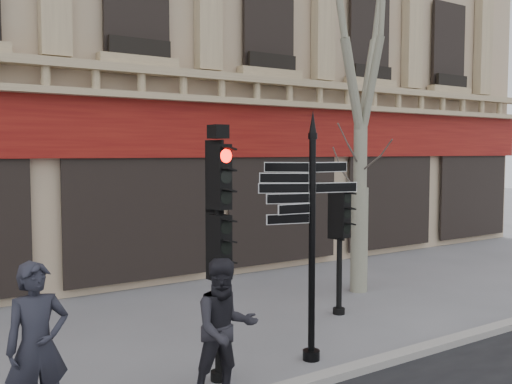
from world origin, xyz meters
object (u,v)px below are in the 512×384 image
Objects in this scene: fingerpost at (312,194)px; traffic_signal_main at (218,221)px; traffic_signal_secondary at (340,227)px; plane_tree at (362,4)px; pedestrian_b at (225,329)px; pedestrian_a at (37,347)px.

traffic_signal_main is (-1.52, 0.10, -0.30)m from fingerpost.
traffic_signal_secondary is 4.96m from plane_tree.
traffic_signal_secondary is at bearing 38.34° from pedestrian_b.
plane_tree is 9.48m from pedestrian_a.
fingerpost is at bearing -1.29° from pedestrian_a.
fingerpost is at bearing -147.49° from traffic_signal_secondary.
traffic_signal_main is 6.97m from plane_tree.
traffic_signal_main is 3.81m from traffic_signal_secondary.
traffic_signal_secondary is (3.48, 1.47, -0.51)m from traffic_signal_main.
pedestrian_a is 1.07× the size of pedestrian_b.
fingerpost is 2.08× the size of pedestrian_b.
plane_tree reaches higher than traffic_signal_secondary.
pedestrian_b is (-5.25, -3.09, -5.36)m from plane_tree.
fingerpost is 2.64m from traffic_signal_secondary.
pedestrian_b is at bearing -118.00° from traffic_signal_main.
traffic_signal_secondary reaches higher than pedestrian_a.
traffic_signal_main is 1.41m from pedestrian_b.
traffic_signal_secondary is 4.27m from pedestrian_b.
pedestrian_a is (-2.35, -0.09, -1.23)m from traffic_signal_main.
pedestrian_a is (-5.83, -1.57, -0.72)m from traffic_signal_secondary.
traffic_signal_main reaches higher than traffic_signal_secondary.
traffic_signal_main is at bearing 77.77° from pedestrian_b.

